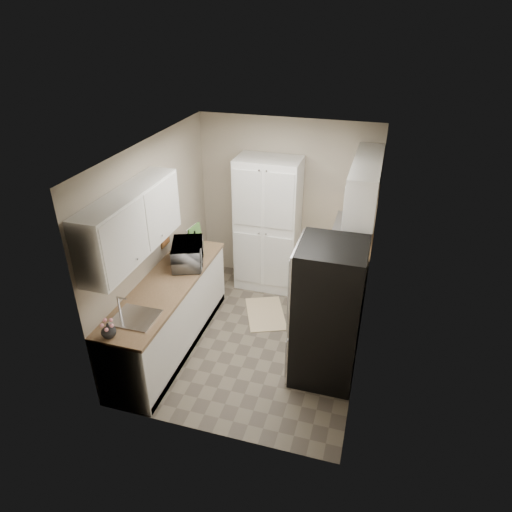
{
  "coord_description": "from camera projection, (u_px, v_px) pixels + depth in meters",
  "views": [
    {
      "loc": [
        1.33,
        -4.53,
        3.84
      ],
      "look_at": [
        -0.04,
        0.15,
        1.13
      ],
      "focal_mm": 32.0,
      "sensor_mm": 36.0,
      "label": 1
    }
  ],
  "objects": [
    {
      "name": "toaster_oven",
      "position": [
        352.0,
        234.0,
        6.32
      ],
      "size": [
        0.33,
        0.41,
        0.22
      ],
      "primitive_type": "cube",
      "rotation": [
        0.0,
        0.0,
        -0.08
      ],
      "color": "silver",
      "rests_on": "countertop_right"
    },
    {
      "name": "cutting_board",
      "position": [
        196.0,
        237.0,
        6.12
      ],
      "size": [
        0.06,
        0.27,
        0.33
      ],
      "primitive_type": "cube",
      "rotation": [
        0.0,
        0.0,
        -0.14
      ],
      "color": "#4A8238",
      "rests_on": "countertop_left"
    },
    {
      "name": "wine_bottle",
      "position": [
        195.0,
        242.0,
        6.06
      ],
      "size": [
        0.07,
        0.07,
        0.27
      ],
      "primitive_type": "cylinder",
      "color": "black",
      "rests_on": "countertop_left"
    },
    {
      "name": "base_cabinet_right",
      "position": [
        345.0,
        274.0,
        6.53
      ],
      "size": [
        0.6,
        0.8,
        0.88
      ],
      "primitive_type": "cube",
      "color": "white",
      "rests_on": "ground"
    },
    {
      "name": "countertop_right",
      "position": [
        348.0,
        246.0,
        6.31
      ],
      "size": [
        0.63,
        0.83,
        0.04
      ],
      "primitive_type": "cube",
      "color": "#846647",
      "rests_on": "base_cabinet_right"
    },
    {
      "name": "microwave",
      "position": [
        188.0,
        254.0,
        5.74
      ],
      "size": [
        0.54,
        0.64,
        0.3
      ],
      "primitive_type": "imported",
      "rotation": [
        0.0,
        0.0,
        1.93
      ],
      "color": "silver",
      "rests_on": "countertop_left"
    },
    {
      "name": "countertop_left",
      "position": [
        166.0,
        285.0,
        5.43
      ],
      "size": [
        0.63,
        2.33,
        0.04
      ],
      "primitive_type": "cube",
      "color": "#846647",
      "rests_on": "base_cabinet_left"
    },
    {
      "name": "ground",
      "position": [
        256.0,
        337.0,
        5.99
      ],
      "size": [
        3.2,
        3.2,
        0.0
      ],
      "primitive_type": "plane",
      "color": "#665B4C",
      "rests_on": "ground"
    },
    {
      "name": "base_cabinet_left",
      "position": [
        170.0,
        316.0,
        5.66
      ],
      "size": [
        0.6,
        2.3,
        0.88
      ],
      "primitive_type": "cube",
      "color": "white",
      "rests_on": "ground"
    },
    {
      "name": "electric_range",
      "position": [
        337.0,
        302.0,
        5.85
      ],
      "size": [
        0.71,
        0.78,
        1.13
      ],
      "color": "#B7B7BC",
      "rests_on": "ground"
    },
    {
      "name": "room_shell",
      "position": [
        254.0,
        225.0,
        5.2
      ],
      "size": [
        2.64,
        3.24,
        2.52
      ],
      "color": "#B8A995",
      "rests_on": "ground"
    },
    {
      "name": "flower_vase",
      "position": [
        108.0,
        330.0,
        4.52
      ],
      "size": [
        0.17,
        0.17,
        0.16
      ],
      "primitive_type": "imported",
      "rotation": [
        0.0,
        0.0,
        -0.18
      ],
      "color": "silver",
      "rests_on": "countertop_left"
    },
    {
      "name": "pantry_cabinet",
      "position": [
        268.0,
        225.0,
        6.66
      ],
      "size": [
        0.9,
        0.55,
        2.0
      ],
      "primitive_type": "cube",
      "color": "white",
      "rests_on": "ground"
    },
    {
      "name": "refrigerator",
      "position": [
        327.0,
        314.0,
        5.0
      ],
      "size": [
        0.7,
        0.72,
        1.7
      ],
      "primitive_type": "cube",
      "color": "#B7B7BC",
      "rests_on": "ground"
    },
    {
      "name": "kitchen_mat",
      "position": [
        266.0,
        314.0,
        6.42
      ],
      "size": [
        0.77,
        0.93,
        0.01
      ],
      "primitive_type": "cube",
      "rotation": [
        0.0,
        0.0,
        0.39
      ],
      "color": "beige",
      "rests_on": "ground"
    },
    {
      "name": "fruit_basket",
      "position": [
        354.0,
        223.0,
        6.26
      ],
      "size": [
        0.32,
        0.32,
        0.1
      ],
      "primitive_type": null,
      "rotation": [
        0.0,
        0.0,
        -0.42
      ],
      "color": "orange",
      "rests_on": "toaster_oven"
    }
  ]
}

